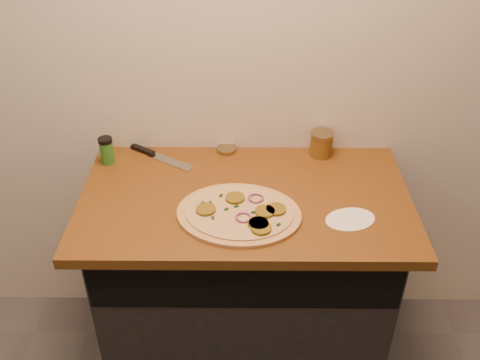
{
  "coord_description": "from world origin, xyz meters",
  "views": [
    {
      "loc": [
        -0.01,
        -0.15,
        2.05
      ],
      "look_at": [
        -0.02,
        1.44,
        0.95
      ],
      "focal_mm": 40.0,
      "sensor_mm": 36.0,
      "label": 1
    }
  ],
  "objects_px": {
    "pizza": "(240,213)",
    "chefs_knife": "(155,155)",
    "spice_shaker": "(107,150)",
    "salsa_jar": "(321,144)"
  },
  "relations": [
    {
      "from": "pizza",
      "to": "salsa_jar",
      "type": "xyz_separation_m",
      "value": [
        0.32,
        0.4,
        0.04
      ]
    },
    {
      "from": "pizza",
      "to": "chefs_knife",
      "type": "height_order",
      "value": "pizza"
    },
    {
      "from": "chefs_knife",
      "to": "salsa_jar",
      "type": "distance_m",
      "value": 0.67
    },
    {
      "from": "chefs_knife",
      "to": "spice_shaker",
      "type": "relative_size",
      "value": 2.49
    },
    {
      "from": "chefs_knife",
      "to": "salsa_jar",
      "type": "bearing_deg",
      "value": 1.63
    },
    {
      "from": "pizza",
      "to": "chefs_knife",
      "type": "distance_m",
      "value": 0.51
    },
    {
      "from": "pizza",
      "to": "spice_shaker",
      "type": "distance_m",
      "value": 0.62
    },
    {
      "from": "chefs_knife",
      "to": "salsa_jar",
      "type": "xyz_separation_m",
      "value": [
        0.67,
        0.02,
        0.05
      ]
    },
    {
      "from": "pizza",
      "to": "spice_shaker",
      "type": "relative_size",
      "value": 4.31
    },
    {
      "from": "salsa_jar",
      "to": "chefs_knife",
      "type": "bearing_deg",
      "value": -178.37
    }
  ]
}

